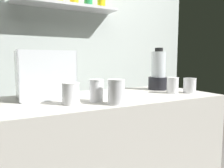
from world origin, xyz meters
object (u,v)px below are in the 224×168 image
Objects in this scene: blender_pitcher at (158,73)px; juice_cup_mango_far_right at (190,86)px; carrot_display_bin at (45,83)px; juice_cup_beet_right at (173,86)px; juice_cup_pomegranate_far_left at (71,95)px; juice_cup_carrot_left at (96,91)px; juice_cup_orange_middle at (116,93)px.

juice_cup_mango_far_right is at bearing -71.33° from blender_pitcher.
carrot_display_bin is 1.00m from juice_cup_mango_far_right.
juice_cup_beet_right is (-0.03, -0.19, -0.08)m from blender_pitcher.
blender_pitcher is 2.84× the size of juice_cup_pomegranate_far_left.
carrot_display_bin is 2.58× the size of juice_cup_carrot_left.
juice_cup_pomegranate_far_left is 0.86× the size of juice_cup_orange_middle.
juice_cup_orange_middle is at bearing -51.91° from carrot_display_bin.
carrot_display_bin is 0.88m from blender_pitcher.
juice_cup_beet_right is (0.55, 0.16, -0.01)m from juice_cup_orange_middle.
juice_cup_beet_right is 1.06× the size of juice_cup_mango_far_right.
juice_cup_carrot_left is at bearing -160.02° from blender_pitcher.
juice_cup_pomegranate_far_left is at bearing -178.11° from juice_cup_carrot_left.
juice_cup_pomegranate_far_left is 0.24m from juice_cup_orange_middle.
carrot_display_bin is 0.99× the size of blender_pitcher.
juice_cup_carrot_left is at bearing 117.31° from juice_cup_orange_middle.
blender_pitcher is 0.21m from juice_cup_beet_right.
blender_pitcher is at bearing 19.98° from juice_cup_carrot_left.
blender_pitcher is 2.59× the size of juice_cup_carrot_left.
juice_cup_beet_right is at bearing 16.19° from juice_cup_orange_middle.
carrot_display_bin is at bearing 178.12° from blender_pitcher.
juice_cup_orange_middle reaches higher than juice_cup_beet_right.
blender_pitcher reaches higher than juice_cup_pomegranate_far_left.
blender_pitcher is 2.92× the size of juice_cup_beet_right.
blender_pitcher is at bearing 81.06° from juice_cup_beet_right.
blender_pitcher reaches higher than carrot_display_bin.
juice_cup_pomegranate_far_left is at bearing -163.31° from blender_pitcher.
blender_pitcher is at bearing 16.69° from juice_cup_pomegranate_far_left.
juice_cup_mango_far_right is at bearing -15.99° from carrot_display_bin.
juice_cup_pomegranate_far_left is 0.15m from juice_cup_carrot_left.
juice_cup_orange_middle is 1.19× the size of juice_cup_beet_right.
juice_cup_pomegranate_far_left is 1.09× the size of juice_cup_mango_far_right.
juice_cup_pomegranate_far_left is 0.77m from juice_cup_beet_right.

